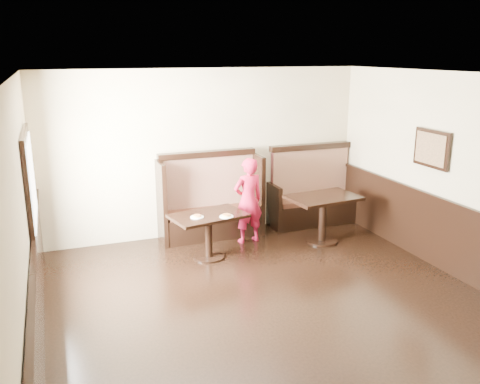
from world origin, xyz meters
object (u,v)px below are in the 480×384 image
booth_main (210,206)px  table_main (208,225)px  booth_neighbor (312,197)px  child (248,200)px  table_neighbor (323,208)px

booth_main → table_main: (-0.32, -0.93, 0.01)m
booth_main → booth_neighbor: same height
table_main → booth_neighbor: bearing=10.7°
booth_main → child: size_ratio=1.23×
table_main → child: child is taller
booth_main → child: 0.73m
booth_neighbor → child: 1.55m
booth_main → child: (0.50, -0.50, 0.18)m
booth_neighbor → table_main: booth_neighbor is taller
booth_main → table_neighbor: 1.89m
table_neighbor → child: (-1.14, 0.44, 0.12)m
booth_neighbor → table_main: bearing=-157.7°
booth_neighbor → booth_main: bearing=179.9°
booth_main → booth_neighbor: 1.95m
booth_neighbor → table_main: 2.45m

